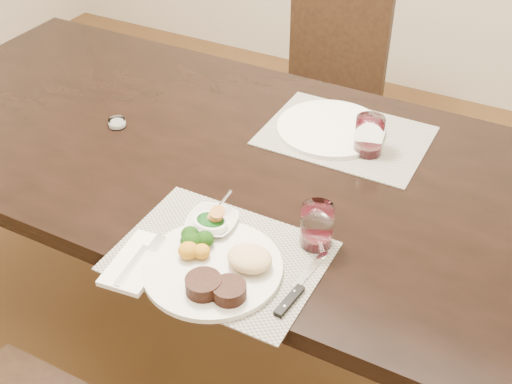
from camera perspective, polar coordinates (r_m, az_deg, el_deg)
The scene contains 14 objects.
ground_plane at distance 2.33m, azimuth -3.75°, elevation -11.28°, with size 4.50×4.50×0.00m, color #4C2E18.
dining_table at distance 1.88m, azimuth -4.56°, elevation 2.24°, with size 2.00×1.00×0.75m.
chair_far at distance 2.68m, azimuth 6.23°, elevation 9.61°, with size 0.42×0.42×0.90m.
placemat_near at distance 1.46m, azimuth -3.21°, elevation -5.71°, with size 0.46×0.34×0.00m, color gray.
placemat_far at distance 1.87m, azimuth 7.95°, elevation 4.98°, with size 0.46×0.34×0.00m, color gray.
dinner_plate at distance 1.41m, azimuth -3.46°, elevation -6.71°, with size 0.31×0.31×0.06m.
napkin_fork at distance 1.45m, azimuth -10.43°, elevation -6.12°, with size 0.12×0.19×0.02m.
steak_knife at distance 1.37m, azimuth 3.47°, elevation -8.93°, with size 0.03×0.23×0.01m.
cracker_bowl at distance 1.52m, azimuth -3.92°, elevation -2.74°, with size 0.13×0.13×0.05m.
sauce_ramekin at distance 1.51m, azimuth -4.05°, elevation -2.91°, with size 0.09×0.13×0.07m.
wine_glass_near at distance 1.46m, azimuth 5.41°, elevation -3.17°, with size 0.08×0.08×0.10m.
far_plate at distance 1.89m, azimuth 6.65°, elevation 5.65°, with size 0.31×0.31×0.01m, color silver.
wine_glass_far at distance 1.78m, azimuth 10.00°, elevation 4.80°, with size 0.08×0.08×0.11m.
salt_cellar at distance 1.94m, azimuth -12.24°, elevation 5.99°, with size 0.05×0.05×0.02m.
Camera 1 is at (0.84, -1.28, 1.75)m, focal length 45.00 mm.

